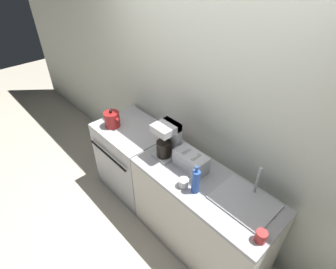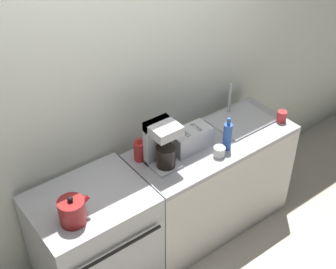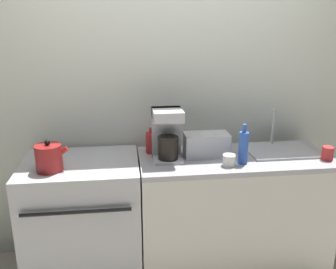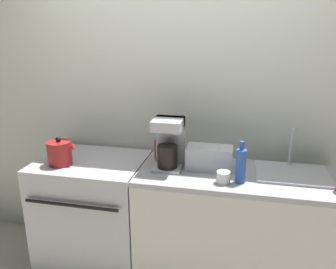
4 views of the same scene
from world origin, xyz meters
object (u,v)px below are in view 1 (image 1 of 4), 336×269
coffee_maker (167,139)px  bottle_blue (196,181)px  stove (134,158)px  toaster (191,161)px  bottle_red (171,138)px  cup_red (261,237)px  kettle (112,119)px  cup_white (184,183)px

coffee_maker → bottle_blue: size_ratio=1.30×
stove → toaster: (0.89, 0.01, 0.52)m
coffee_maker → bottle_red: 0.20m
bottle_blue → cup_red: bearing=-0.2°
toaster → cup_red: 0.84m
stove → kettle: size_ratio=4.19×
kettle → coffee_maker: (0.77, 0.12, 0.09)m
stove → bottle_red: bottle_red is taller
stove → cup_red: 1.79m
kettle → cup_red: 1.89m
stove → toaster: toaster is taller
coffee_maker → bottle_blue: bearing=-16.9°
cup_white → cup_red: bearing=2.2°
stove → bottle_red: bearing=14.5°
stove → cup_white: bearing=-10.8°
cup_white → bottle_red: bearing=146.9°
bottle_blue → cup_white: bearing=-163.7°
bottle_red → cup_white: bottle_red is taller
stove → cup_red: cup_red is taller
bottle_red → bottle_blue: bearing=-26.1°
coffee_maker → cup_red: coffee_maker is taller
kettle → bottle_blue: bottle_blue is taller
coffee_maker → bottle_blue: 0.53m
stove → bottle_blue: bottle_blue is taller
bottle_blue → coffee_maker: bearing=163.1°
stove → toaster: size_ratio=2.85×
coffee_maker → cup_white: bearing=-24.6°
kettle → bottle_red: 0.73m
toaster → bottle_red: (-0.38, 0.12, -0.00)m
coffee_maker → bottle_red: bearing=123.9°
bottle_blue → cup_red: size_ratio=2.97×
toaster → cup_white: bearing=-61.4°
coffee_maker → cup_white: size_ratio=4.08×
stove → coffee_maker: size_ratio=2.50×
coffee_maker → kettle: bearing=-171.2°
cup_red → cup_white: 0.71m
coffee_maker → cup_white: coffee_maker is taller
bottle_blue → cup_red: (0.61, -0.00, -0.07)m
kettle → cup_red: bearing=-1.1°
coffee_maker → cup_red: (1.11, -0.16, -0.14)m
cup_red → cup_white: size_ratio=1.06×
kettle → toaster: (1.06, 0.14, -0.00)m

